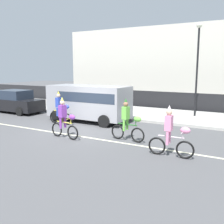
# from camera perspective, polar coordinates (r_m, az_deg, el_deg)

# --- Properties ---
(ground_plane) EXTENTS (80.00, 80.00, 0.00)m
(ground_plane) POSITION_cam_1_polar(r_m,az_deg,el_deg) (13.33, -7.33, -4.54)
(ground_plane) COLOR #4C4C4F
(road_centre_line) EXTENTS (36.00, 0.14, 0.01)m
(road_centre_line) POSITION_cam_1_polar(r_m,az_deg,el_deg) (12.95, -8.65, -4.98)
(road_centre_line) COLOR beige
(road_centre_line) RESTS_ON ground
(sidewalk_curb) EXTENTS (60.00, 5.00, 0.15)m
(sidewalk_curb) POSITION_cam_1_polar(r_m,az_deg,el_deg) (18.81, 4.57, -0.11)
(sidewalk_curb) COLOR #ADAAA3
(sidewalk_curb) RESTS_ON ground
(fence_line) EXTENTS (40.00, 0.08, 1.40)m
(fence_line) POSITION_cam_1_polar(r_m,az_deg,el_deg) (21.36, 7.87, 2.69)
(fence_line) COLOR black
(fence_line) RESTS_ON ground
(building_backdrop) EXTENTS (28.00, 8.00, 7.18)m
(building_backdrop) POSITION_cam_1_polar(r_m,az_deg,el_deg) (28.75, 20.01, 9.74)
(building_backdrop) COLOR beige
(building_backdrop) RESTS_ON ground
(parade_cyclist_cobalt) EXTENTS (1.72, 0.50, 1.92)m
(parade_cyclist_cobalt) POSITION_cam_1_polar(r_m,az_deg,el_deg) (15.49, -11.16, 0.51)
(parade_cyclist_cobalt) COLOR black
(parade_cyclist_cobalt) RESTS_ON ground
(parade_cyclist_purple) EXTENTS (1.72, 0.51, 1.92)m
(parade_cyclist_purple) POSITION_cam_1_polar(r_m,az_deg,el_deg) (12.29, -10.30, -1.82)
(parade_cyclist_purple) COLOR black
(parade_cyclist_purple) RESTS_ON ground
(parade_cyclist_lime) EXTENTS (1.72, 0.50, 1.92)m
(parade_cyclist_lime) POSITION_cam_1_polar(r_m,az_deg,el_deg) (11.67, 3.46, -2.29)
(parade_cyclist_lime) COLOR black
(parade_cyclist_lime) RESTS_ON ground
(parade_cyclist_pink) EXTENTS (1.72, 0.50, 1.92)m
(parade_cyclist_pink) POSITION_cam_1_polar(r_m,az_deg,el_deg) (9.82, 12.83, -4.80)
(parade_cyclist_pink) COLOR black
(parade_cyclist_pink) RESTS_ON ground
(parked_van_grey) EXTENTS (5.00, 2.22, 2.18)m
(parked_van_grey) POSITION_cam_1_polar(r_m,az_deg,el_deg) (15.91, -4.89, 2.49)
(parked_van_grey) COLOR #99999E
(parked_van_grey) RESTS_ON ground
(parked_car_black) EXTENTS (4.10, 1.92, 1.64)m
(parked_car_black) POSITION_cam_1_polar(r_m,az_deg,el_deg) (20.34, -20.14, 2.07)
(parked_car_black) COLOR black
(parked_car_black) RESTS_ON ground
(street_lamp_post) EXTENTS (0.36, 0.36, 5.86)m
(street_lamp_post) POSITION_cam_1_polar(r_m,az_deg,el_deg) (17.60, 18.17, 11.57)
(street_lamp_post) COLOR black
(street_lamp_post) RESTS_ON sidewalk_curb
(pedestrian_onlooker) EXTENTS (0.32, 0.20, 1.62)m
(pedestrian_onlooker) POSITION_cam_1_polar(r_m,az_deg,el_deg) (20.15, 2.94, 3.25)
(pedestrian_onlooker) COLOR #33333D
(pedestrian_onlooker) RESTS_ON sidewalk_curb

